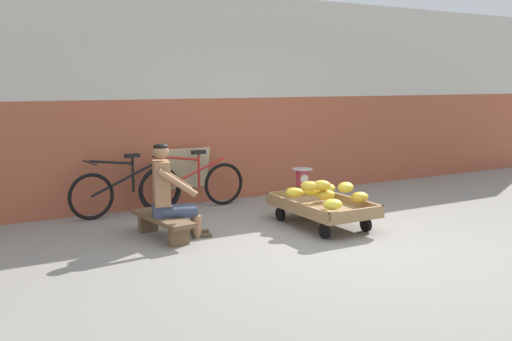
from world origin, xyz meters
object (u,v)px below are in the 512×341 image
(plastic_crate, at_px, (302,198))
(weighing_scale, at_px, (302,178))
(banana_cart, at_px, (322,208))
(sign_board, at_px, (186,176))
(bicycle_far_left, at_px, (193,185))
(shopping_bag, at_px, (326,204))
(vendor_seated, at_px, (169,191))
(low_bench, at_px, (163,222))
(bicycle_near_left, at_px, (126,190))

(plastic_crate, bearing_deg, weighing_scale, -90.00)
(banana_cart, relative_size, sign_board, 1.66)
(bicycle_far_left, height_order, shopping_bag, bicycle_far_left)
(plastic_crate, bearing_deg, vendor_seated, -166.45)
(weighing_scale, relative_size, shopping_bag, 1.25)
(vendor_seated, height_order, shopping_bag, vendor_seated)
(low_bench, distance_m, bicycle_near_left, 1.42)
(plastic_crate, height_order, bicycle_far_left, bicycle_far_left)
(plastic_crate, xyz_separation_m, shopping_bag, (0.14, -0.41, -0.03))
(bicycle_far_left, bearing_deg, banana_cart, -60.36)
(weighing_scale, xyz_separation_m, bicycle_far_left, (-1.40, 0.80, -0.10))
(bicycle_far_left, bearing_deg, weighing_scale, -29.59)
(bicycle_near_left, distance_m, shopping_bag, 2.83)
(shopping_bag, bearing_deg, banana_cart, -131.48)
(plastic_crate, height_order, weighing_scale, weighing_scale)
(banana_cart, bearing_deg, weighing_scale, 69.15)
(weighing_scale, xyz_separation_m, shopping_bag, (0.14, -0.41, -0.33))
(sign_board, bearing_deg, banana_cart, -64.32)
(plastic_crate, bearing_deg, bicycle_near_left, 159.63)
(bicycle_far_left, bearing_deg, low_bench, -126.25)
(low_bench, xyz_separation_m, weighing_scale, (2.37, 0.53, 0.25))
(banana_cart, xyz_separation_m, bicycle_near_left, (-1.99, 1.88, 0.11))
(banana_cart, bearing_deg, bicycle_near_left, 136.61)
(bicycle_far_left, bearing_deg, sign_board, 86.06)
(vendor_seated, bearing_deg, banana_cart, -13.25)
(weighing_scale, height_order, sign_board, sign_board)
(weighing_scale, bearing_deg, sign_board, 141.91)
(bicycle_far_left, relative_size, shopping_bag, 6.92)
(shopping_bag, bearing_deg, low_bench, -177.27)
(banana_cart, bearing_deg, vendor_seated, 166.75)
(sign_board, height_order, shopping_bag, sign_board)
(bicycle_near_left, height_order, shopping_bag, bicycle_near_left)
(bicycle_near_left, relative_size, bicycle_far_left, 1.00)
(bicycle_near_left, height_order, sign_board, sign_board)
(low_bench, distance_m, sign_board, 1.91)
(banana_cart, bearing_deg, sign_board, 115.68)
(vendor_seated, relative_size, bicycle_near_left, 0.69)
(banana_cart, height_order, shopping_bag, banana_cart)
(vendor_seated, distance_m, sign_board, 1.87)
(low_bench, bearing_deg, sign_board, 58.42)
(vendor_seated, xyz_separation_m, shopping_bag, (2.43, 0.14, -0.45))
(vendor_seated, xyz_separation_m, bicycle_near_left, (-0.08, 1.43, -0.21))
(sign_board, bearing_deg, weighing_scale, -38.09)
(banana_cart, xyz_separation_m, bicycle_far_left, (-1.02, 1.79, 0.11))
(weighing_scale, bearing_deg, banana_cart, -110.85)
(weighing_scale, height_order, bicycle_far_left, bicycle_far_left)
(plastic_crate, xyz_separation_m, bicycle_near_left, (-2.37, 0.88, 0.20))
(bicycle_near_left, xyz_separation_m, bicycle_far_left, (0.97, -0.08, 0.00))
(sign_board, distance_m, shopping_bag, 2.15)
(vendor_seated, distance_m, shopping_bag, 2.47)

